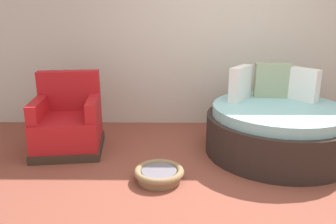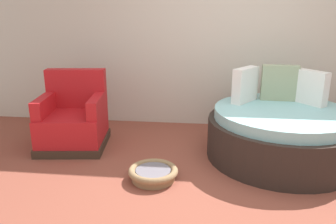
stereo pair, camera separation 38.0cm
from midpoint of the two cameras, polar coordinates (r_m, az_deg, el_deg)
ground_plane at (r=3.34m, az=8.17°, el=-13.26°), size 8.00×8.00×0.02m
back_wall at (r=4.95m, az=5.78°, el=14.53°), size 8.00×0.12×2.91m
round_daybed at (r=4.15m, az=15.64°, el=-2.76°), size 1.69×1.69×1.02m
red_armchair at (r=4.32m, az=-19.13°, el=-1.94°), size 0.89×0.89×0.94m
pet_basket at (r=3.45m, az=-4.74°, el=-10.55°), size 0.51×0.51×0.13m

